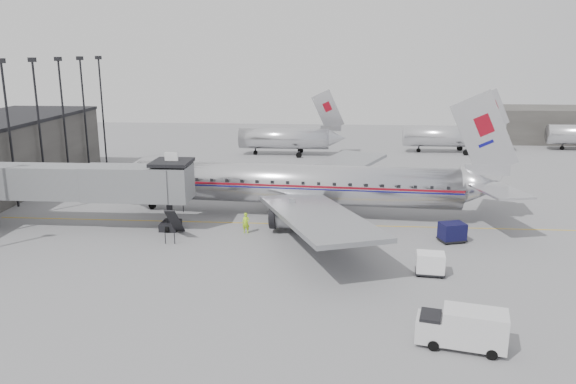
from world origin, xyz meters
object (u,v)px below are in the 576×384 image
at_px(baggage_cart_navy, 452,232).
at_px(airliner, 303,184).
at_px(ramp_worker, 246,223).
at_px(service_van, 463,328).
at_px(baggage_cart_white, 430,263).

bearing_deg(baggage_cart_navy, airliner, 134.63).
xyz_separation_m(airliner, ramp_worker, (-4.80, -5.94, -2.25)).
xyz_separation_m(airliner, service_van, (10.09, -24.93, -1.99)).
height_order(airliner, service_van, airliner).
relative_size(baggage_cart_navy, ramp_worker, 1.35).
bearing_deg(baggage_cart_white, airliner, 131.36).
height_order(airliner, baggage_cart_white, airliner).
distance_m(airliner, service_van, 26.97).
relative_size(service_van, ramp_worker, 2.74).
distance_m(airliner, baggage_cart_navy, 15.10).
distance_m(baggage_cart_white, ramp_worker, 17.18).
xyz_separation_m(airliner, baggage_cart_navy, (13.22, -6.94, -2.29)).
bearing_deg(baggage_cart_white, ramp_worker, 156.65).
bearing_deg(airliner, baggage_cart_white, -50.97).
distance_m(airliner, ramp_worker, 7.96).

